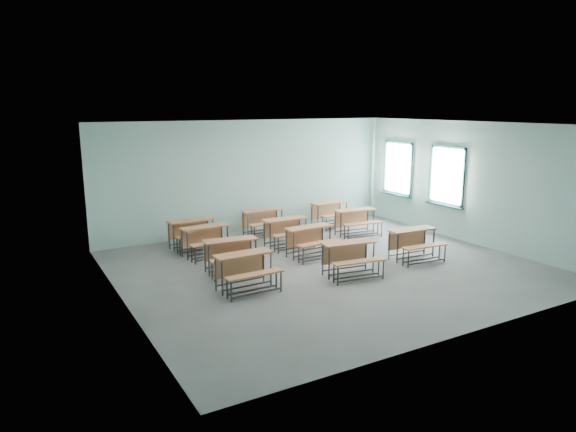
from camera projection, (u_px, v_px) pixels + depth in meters
name	position (u px, v px, depth m)	size (l,w,h in m)	color
room	(331.00, 197.00, 11.39)	(9.04, 8.04, 3.24)	gray
desk_unit_r0c0	(246.00, 266.00, 10.13)	(1.19, 0.82, 0.73)	#B76B42
desk_unit_r0c1	(351.00, 254.00, 10.96)	(1.26, 0.93, 0.73)	#B76B42
desk_unit_r0c2	(415.00, 240.00, 12.12)	(1.22, 0.86, 0.73)	#B76B42
desk_unit_r1c0	(232.00, 251.00, 11.18)	(1.24, 0.89, 0.73)	#B76B42
desk_unit_r1c1	(311.00, 237.00, 12.36)	(1.21, 0.85, 0.73)	#B76B42
desk_unit_r2c0	(207.00, 236.00, 12.41)	(1.24, 0.89, 0.73)	#B76B42
desk_unit_r2c1	(287.00, 228.00, 13.25)	(1.19, 0.81, 0.73)	#B76B42
desk_unit_r2c2	(357.00, 218.00, 14.41)	(1.24, 0.90, 0.73)	#B76B42
desk_unit_r3c0	(193.00, 229.00, 13.10)	(1.22, 0.86, 0.73)	#B76B42
desk_unit_r3c1	(264.00, 218.00, 14.39)	(1.18, 0.79, 0.73)	#B76B42
desk_unit_r3c2	(331.00, 210.00, 15.49)	(1.21, 0.85, 0.73)	#B76B42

